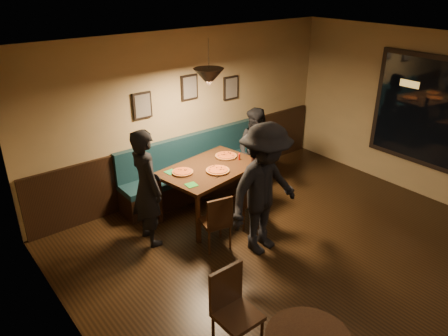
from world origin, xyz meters
The scene contains 27 objects.
floor centered at (0.00, 0.00, 0.00)m, with size 7.00×7.00×0.00m, color black.
ceiling centered at (0.00, 0.00, 2.80)m, with size 7.00×7.00×0.00m, color silver.
wall_back centered at (0.00, 3.50, 1.40)m, with size 6.00×6.00×0.00m, color #8C704F.
wall_left centered at (-3.00, 0.00, 1.40)m, with size 7.00×7.00×0.00m, color #8C704F.
wainscot centered at (0.00, 3.47, 0.50)m, with size 5.88×0.06×1.00m, color black.
booth_bench centered at (0.00, 3.20, 0.50)m, with size 3.00×0.60×1.00m, color #0F232D, non-canonical shape.
window_frame centered at (2.96, 0.50, 1.50)m, with size 0.06×2.56×1.86m, color black.
window_glass centered at (2.93, 0.50, 1.50)m, with size 2.40×2.40×0.00m, color black.
picture_left centered at (-0.90, 3.47, 1.70)m, with size 0.32×0.04×0.42m, color black.
picture_center centered at (0.00, 3.47, 1.85)m, with size 0.32×0.04×0.42m, color black.
picture_right centered at (0.90, 3.47, 1.70)m, with size 0.32×0.04×0.42m, color black.
pendant_lamp centered at (-0.34, 2.45, 2.25)m, with size 0.44×0.44×0.25m, color black.
dining_table centered at (-0.34, 2.45, 0.42)m, with size 1.56×1.00×0.83m, color black.
chair_near_left centered at (-0.83, 1.68, 0.43)m, with size 0.38×0.38×0.85m, color black, non-canonical shape.
chair_near_right centered at (-0.04, 1.83, 0.46)m, with size 0.41×0.41×0.92m, color black, non-canonical shape.
diner_left centered at (-1.49, 2.39, 0.87)m, with size 0.63×0.42×1.74m, color black.
diner_right centered at (0.79, 2.61, 0.76)m, with size 0.74×0.58×1.53m, color black.
diner_front centered at (-0.34, 1.22, 0.95)m, with size 1.22×0.70×1.89m, color black.
pizza_a centered at (-0.79, 2.54, 0.85)m, with size 0.33×0.33×0.04m, color #CE6526.
pizza_b centered at (-0.34, 2.25, 0.86)m, with size 0.36×0.36×0.04m, color orange.
pizza_c centered at (0.11, 2.62, 0.86)m, with size 0.36×0.36×0.04m, color gold.
soda_glass centered at (0.28, 2.13, 0.92)m, with size 0.08×0.08×0.16m, color black.
tabasco_bottle centered at (0.21, 2.39, 0.90)m, with size 0.03×0.03×0.13m, color #901104.
napkin_a centered at (-0.92, 2.68, 0.84)m, with size 0.16×0.16×0.01m, color #1D7034.
napkin_b centered at (-0.91, 2.13, 0.84)m, with size 0.16×0.16×0.01m, color #1D6F20.
cutlery_set centered at (-0.36, 2.10, 0.84)m, with size 0.02×0.17×0.00m, color silver.
cafe_chair_far centered at (-1.78, 0.05, 0.47)m, with size 0.42×0.42×0.94m, color black, non-canonical shape.
Camera 1 is at (-3.94, -2.46, 3.64)m, focal length 34.37 mm.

